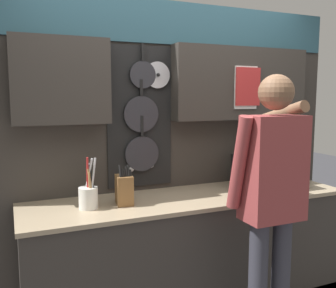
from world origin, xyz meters
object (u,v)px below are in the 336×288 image
object	(u,v)px
microwave	(267,171)
knife_block	(124,189)
utensil_crock	(88,196)
person	(271,189)

from	to	relation	value
microwave	knife_block	size ratio (longest dim) A/B	1.69
utensil_crock	person	size ratio (longest dim) A/B	0.20
microwave	utensil_crock	world-z (taller)	utensil_crock
knife_block	utensil_crock	xyz separation A→B (m)	(-0.25, 0.00, -0.02)
utensil_crock	microwave	bearing A→B (deg)	-0.02
knife_block	utensil_crock	world-z (taller)	utensil_crock
microwave	utensil_crock	bearing A→B (deg)	179.98
knife_block	person	bearing A→B (deg)	-39.32
knife_block	person	world-z (taller)	person
knife_block	person	xyz separation A→B (m)	(0.77, -0.63, 0.07)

